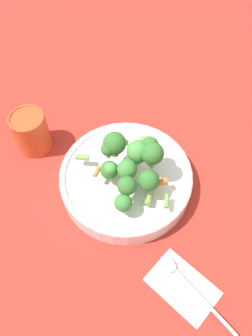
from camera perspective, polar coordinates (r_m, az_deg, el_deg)
name	(u,v)px	position (r m, az deg, el deg)	size (l,w,h in m)	color
ground_plane	(126,184)	(0.73, 0.00, -2.83)	(3.00, 3.00, 0.00)	#B72D23
bowl	(126,178)	(0.71, 0.00, -1.77)	(0.28, 0.28, 0.05)	white
pasta_salad	(131,163)	(0.64, 0.93, 0.87)	(0.19, 0.17, 0.10)	#8CB766
cup	(31,131)	(0.78, -16.21, 6.12)	(0.08, 0.08, 0.10)	#CC4C23
napkin	(183,286)	(0.65, 9.84, -19.63)	(0.15, 0.12, 0.01)	white
spoon	(184,279)	(0.65, 10.12, -18.54)	(0.18, 0.07, 0.01)	silver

